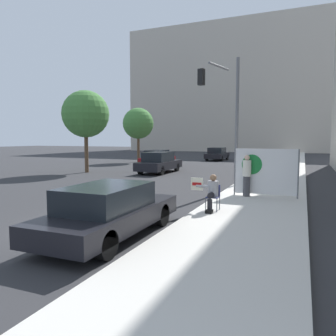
{
  "coord_description": "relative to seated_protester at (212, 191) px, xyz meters",
  "views": [
    {
      "loc": [
        5.41,
        -7.57,
        2.51
      ],
      "look_at": [
        -0.21,
        5.99,
        1.18
      ],
      "focal_mm": 35.0,
      "sensor_mm": 36.0,
      "label": 1
    }
  ],
  "objects": [
    {
      "name": "building_backdrop_far",
      "position": [
        -4.69,
        56.03,
        11.27
      ],
      "size": [
        52.0,
        12.0,
        24.12
      ],
      "color": "#BCB2A3",
      "rests_on": "ground_plane"
    },
    {
      "name": "protest_banner",
      "position": [
        1.32,
        3.31,
        0.39
      ],
      "size": [
        2.52,
        0.06,
        1.94
      ],
      "color": "slate",
      "rests_on": "sidewalk_curb"
    },
    {
      "name": "parked_car_curbside",
      "position": [
        -1.79,
        -3.31,
        -0.11
      ],
      "size": [
        1.82,
        4.64,
        1.35
      ],
      "color": "black",
      "rests_on": "ground_plane"
    },
    {
      "name": "street_tree_near_curb",
      "position": [
        -12.12,
        9.75,
        3.49
      ],
      "size": [
        3.43,
        3.43,
        6.01
      ],
      "color": "brown",
      "rests_on": "ground_plane"
    },
    {
      "name": "sidewalk_curb",
      "position": [
        1.17,
        12.28,
        -0.71
      ],
      "size": [
        3.47,
        90.0,
        0.16
      ],
      "primitive_type": "cube",
      "color": "beige",
      "rests_on": "ground_plane"
    },
    {
      "name": "traffic_light_pole",
      "position": [
        -1.08,
        6.28,
        3.52
      ],
      "size": [
        2.26,
        2.03,
        6.29
      ],
      "color": "slate",
      "rests_on": "sidewalk_curb"
    },
    {
      "name": "car_on_road_nearest",
      "position": [
        -7.01,
        11.5,
        -0.03
      ],
      "size": [
        1.82,
        4.74,
        1.53
      ],
      "color": "black",
      "rests_on": "ground_plane"
    },
    {
      "name": "car_on_road_distant",
      "position": [
        -6.43,
        26.52,
        -0.06
      ],
      "size": [
        1.87,
        4.61,
        1.47
      ],
      "color": "black",
      "rests_on": "ground_plane"
    },
    {
      "name": "pedestrian_behind",
      "position": [
        0.51,
        5.61,
        0.21
      ],
      "size": [
        0.34,
        0.34,
        1.66
      ],
      "rotation": [
        0.0,
        0.0,
        5.68
      ],
      "color": "black",
      "rests_on": "sidewalk_curb"
    },
    {
      "name": "car_on_road_midblock",
      "position": [
        -9.56,
        16.86,
        -0.06
      ],
      "size": [
        1.72,
        4.54,
        1.46
      ],
      "color": "maroon",
      "rests_on": "ground_plane"
    },
    {
      "name": "ground_plane",
      "position": [
        -2.69,
        -2.72,
        -0.79
      ],
      "size": [
        160.0,
        160.0,
        0.0
      ],
      "primitive_type": "plane",
      "color": "#303033"
    },
    {
      "name": "seated_protester",
      "position": [
        0.0,
        0.0,
        0.0
      ],
      "size": [
        0.94,
        0.77,
        1.19
      ],
      "rotation": [
        0.0,
        0.0,
        -0.42
      ],
      "color": "#474C56",
      "rests_on": "sidewalk_curb"
    },
    {
      "name": "street_tree_midblock",
      "position": [
        -13.45,
        20.55,
        3.28
      ],
      "size": [
        3.24,
        3.24,
        5.71
      ],
      "color": "brown",
      "rests_on": "ground_plane"
    },
    {
      "name": "jogger_on_sidewalk",
      "position": [
        0.62,
        3.15,
        0.23
      ],
      "size": [
        0.34,
        0.34,
        1.69
      ],
      "rotation": [
        0.0,
        0.0,
        3.48
      ],
      "color": "#424247",
      "rests_on": "sidewalk_curb"
    }
  ]
}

